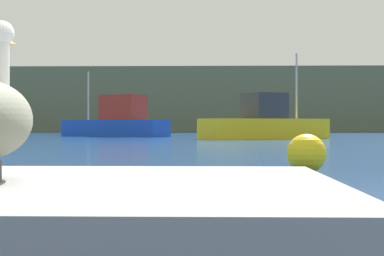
{
  "coord_description": "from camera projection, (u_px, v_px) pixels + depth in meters",
  "views": [
    {
      "loc": [
        0.71,
        -4.32,
        0.89
      ],
      "look_at": [
        -0.04,
        23.02,
        0.71
      ],
      "focal_mm": 60.99,
      "sensor_mm": 36.0,
      "label": 1
    }
  ],
  "objects": [
    {
      "name": "mooring_buoy",
      "position": [
        306.0,
        154.0,
        11.59
      ],
      "size": [
        0.71,
        0.71,
        0.71
      ],
      "primitive_type": "sphere",
      "color": "yellow",
      "rests_on": "ground"
    },
    {
      "name": "fishing_boat_blue",
      "position": [
        117.0,
        122.0,
        46.17
      ],
      "size": [
        8.06,
        5.72,
        4.71
      ],
      "rotation": [
        0.0,
        0.0,
        2.66
      ],
      "color": "blue",
      "rests_on": "ground"
    },
    {
      "name": "fishing_boat_yellow",
      "position": [
        264.0,
        124.0,
        38.6
      ],
      "size": [
        7.98,
        5.81,
        5.19
      ],
      "rotation": [
        0.0,
        0.0,
        0.48
      ],
      "color": "yellow",
      "rests_on": "ground"
    },
    {
      "name": "hillside_backdrop",
      "position": [
        204.0,
        102.0,
        79.5
      ],
      "size": [
        140.0,
        17.73,
        7.19
      ],
      "primitive_type": "cube",
      "color": "#5B664C",
      "rests_on": "ground"
    }
  ]
}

